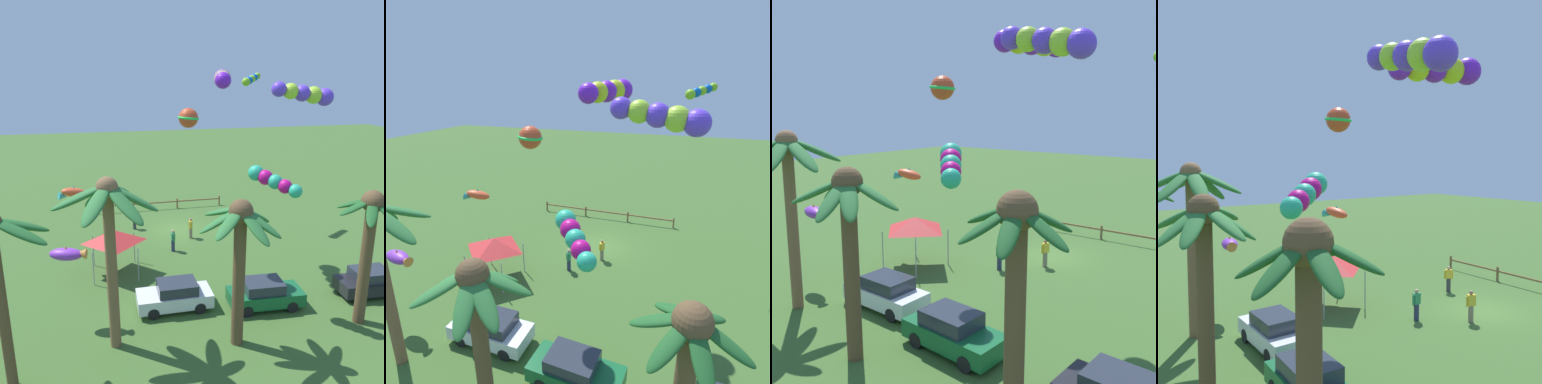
# 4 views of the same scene
# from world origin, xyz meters

# --- Properties ---
(ground_plane) EXTENTS (120.00, 120.00, 0.00)m
(ground_plane) POSITION_xyz_m (0.00, 0.00, 0.00)
(ground_plane) COLOR #3D6028
(palm_tree_0) EXTENTS (3.62, 3.55, 6.91)m
(palm_tree_0) POSITION_xyz_m (0.12, 14.65, 5.03)
(palm_tree_0) COLOR brown
(palm_tree_0) RESTS_ON ground
(palm_tree_2) EXTENTS (4.50, 4.37, 7.92)m
(palm_tree_2) POSITION_xyz_m (5.54, 13.60, 6.02)
(palm_tree_2) COLOR brown
(palm_tree_2) RESTS_ON ground
(palm_tree_3) EXTENTS (3.28, 3.02, 6.82)m
(palm_tree_3) POSITION_xyz_m (-6.34, 14.44, 4.77)
(palm_tree_3) COLOR brown
(palm_tree_3) RESTS_ON ground
(rail_fence) EXTENTS (12.21, 0.12, 0.95)m
(rail_fence) POSITION_xyz_m (1.04, -5.36, 0.61)
(rail_fence) COLOR brown
(rail_fence) RESTS_ON ground
(parked_car_0) EXTENTS (3.98, 1.89, 1.51)m
(parked_car_0) POSITION_xyz_m (-2.30, 12.08, 0.75)
(parked_car_0) COLOR #145B2D
(parked_car_0) RESTS_ON ground
(parked_car_1) EXTENTS (3.91, 1.75, 1.51)m
(parked_car_1) POSITION_xyz_m (2.34, 11.18, 0.75)
(parked_car_1) COLOR silver
(parked_car_1) RESTS_ON ground
(spectator_0) EXTENTS (0.42, 0.44, 1.59)m
(spectator_0) POSITION_xyz_m (3.35, -0.89, 0.81)
(spectator_0) COLOR #38383D
(spectator_0) RESTS_ON ground
(spectator_1) EXTENTS (0.26, 0.55, 1.59)m
(spectator_1) POSITION_xyz_m (1.13, 3.99, 0.81)
(spectator_1) COLOR #2D3351
(spectator_1) RESTS_ON ground
(spectator_2) EXTENTS (0.35, 0.52, 1.59)m
(spectator_2) POSITION_xyz_m (-0.60, 1.95, 0.81)
(spectator_2) COLOR gray
(spectator_2) RESTS_ON ground
(festival_tent) EXTENTS (2.86, 2.86, 2.85)m
(festival_tent) POSITION_xyz_m (5.20, 6.42, 2.47)
(festival_tent) COLOR #9E9EA3
(festival_tent) RESTS_ON ground
(kite_tube_1) EXTENTS (1.89, 4.00, 1.11)m
(kite_tube_1) POSITION_xyz_m (-1.72, 5.69, 11.63)
(kite_tube_1) COLOR #741CD7
(kite_fish_2) EXTENTS (1.89, 1.14, 0.74)m
(kite_fish_2) POSITION_xyz_m (7.50, 11.22, 3.66)
(kite_fish_2) COLOR purple
(kite_tube_3) EXTENTS (2.08, 2.33, 1.30)m
(kite_tube_3) POSITION_xyz_m (-2.33, 12.22, 6.95)
(kite_tube_3) COLOR #27B686
(kite_tube_4) EXTENTS (3.44, 0.93, 1.28)m
(kite_tube_4) POSITION_xyz_m (-4.81, 10.16, 10.94)
(kite_tube_4) COLOR #6337EA
(kite_ball_5) EXTENTS (1.43, 1.43, 1.04)m
(kite_ball_5) POSITION_xyz_m (1.06, 8.73, 9.69)
(kite_ball_5) COLOR #D34522
(kite_fish_6) EXTENTS (1.92, 1.30, 0.89)m
(kite_fish_6) POSITION_xyz_m (7.53, 4.64, 4.85)
(kite_fish_6) COLOR #E45028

